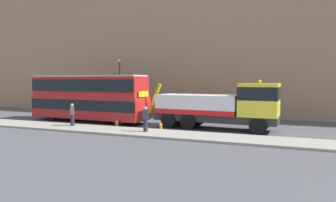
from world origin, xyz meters
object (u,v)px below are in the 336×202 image
object	(u,v)px
double_decker_bus	(88,96)
pedestrian_onlooker	(72,115)
pedestrian_bystander	(145,119)
traffic_cone_near_bus	(117,122)
street_lamp	(119,82)
recovery_tow_truck	(221,106)
traffic_cone_midway	(161,125)

from	to	relation	value
double_decker_bus	pedestrian_onlooker	xyz separation A→B (m)	(0.88, -3.30, -1.25)
pedestrian_bystander	traffic_cone_near_bus	size ratio (longest dim) A/B	2.38
pedestrian_bystander	double_decker_bus	bearing A→B (deg)	45.68
pedestrian_bystander	street_lamp	distance (m)	12.23
recovery_tow_truck	pedestrian_onlooker	size ratio (longest dim) A/B	5.97
double_decker_bus	pedestrian_onlooker	bearing A→B (deg)	-71.58
double_decker_bus	traffic_cone_near_bus	xyz separation A→B (m)	(3.86, -1.71, -1.89)
recovery_tow_truck	pedestrian_bystander	size ratio (longest dim) A/B	5.97
recovery_tow_truck	traffic_cone_midway	world-z (taller)	recovery_tow_truck
double_decker_bus	recovery_tow_truck	bearing A→B (deg)	3.39
recovery_tow_truck	traffic_cone_near_bus	bearing A→B (deg)	-164.36
double_decker_bus	traffic_cone_near_bus	world-z (taller)	double_decker_bus
pedestrian_bystander	traffic_cone_midway	distance (m)	1.95
street_lamp	double_decker_bus	bearing A→B (deg)	-88.28
double_decker_bus	street_lamp	world-z (taller)	street_lamp
pedestrian_bystander	traffic_cone_midway	bearing A→B (deg)	-29.09
recovery_tow_truck	pedestrian_onlooker	bearing A→B (deg)	-159.60
traffic_cone_midway	street_lamp	bearing A→B (deg)	135.80
traffic_cone_midway	street_lamp	distance (m)	11.32
recovery_tow_truck	traffic_cone_midway	distance (m)	4.68
street_lamp	pedestrian_onlooker	bearing A→B (deg)	-83.35
pedestrian_onlooker	traffic_cone_near_bus	xyz separation A→B (m)	(2.98, 1.60, -0.64)
double_decker_bus	pedestrian_bystander	xyz separation A→B (m)	(7.25, -3.69, -1.25)
recovery_tow_truck	traffic_cone_midway	size ratio (longest dim) A/B	14.18
traffic_cone_near_bus	street_lamp	size ratio (longest dim) A/B	0.12
traffic_cone_near_bus	street_lamp	distance (m)	8.99
recovery_tow_truck	pedestrian_bystander	world-z (taller)	recovery_tow_truck
street_lamp	traffic_cone_near_bus	bearing A→B (deg)	-61.46
pedestrian_onlooker	traffic_cone_near_bus	distance (m)	3.44
pedestrian_onlooker	traffic_cone_midway	bearing A→B (deg)	-20.50
traffic_cone_near_bus	traffic_cone_midway	bearing A→B (deg)	-2.76
double_decker_bus	traffic_cone_midway	distance (m)	8.08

